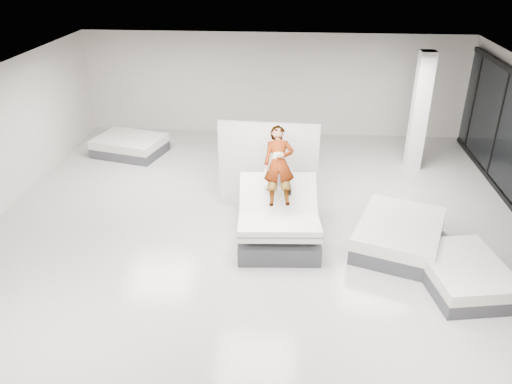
# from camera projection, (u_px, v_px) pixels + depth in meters

# --- Properties ---
(room) EXTENTS (14.00, 14.04, 3.20)m
(room) POSITION_uv_depth(u_px,v_px,m) (256.00, 179.00, 9.52)
(room) COLOR silver
(room) RESTS_ON ground
(hero_bed) EXTENTS (1.78, 2.28, 1.34)m
(hero_bed) POSITION_uv_depth(u_px,v_px,m) (278.00, 222.00, 10.43)
(hero_bed) COLOR #3D3E43
(hero_bed) RESTS_ON floor
(person) EXTENTS (0.74, 1.58, 1.49)m
(person) POSITION_uv_depth(u_px,v_px,m) (279.00, 176.00, 10.30)
(person) COLOR slate
(person) RESTS_ON hero_bed
(remote) EXTENTS (0.06, 0.14, 0.08)m
(remote) POSITION_uv_depth(u_px,v_px,m) (290.00, 193.00, 10.09)
(remote) COLOR black
(remote) RESTS_ON person
(divider_panel) EXTENTS (2.29, 0.23, 2.08)m
(divider_panel) POSITION_uv_depth(u_px,v_px,m) (268.00, 166.00, 11.45)
(divider_panel) COLOR silver
(divider_panel) RESTS_ON floor
(flat_bed_right_far) EXTENTS (2.19, 2.50, 0.58)m
(flat_bed_right_far) POSITION_uv_depth(u_px,v_px,m) (399.00, 235.00, 10.20)
(flat_bed_right_far) COLOR #3D3E43
(flat_bed_right_far) RESTS_ON floor
(flat_bed_right_near) EXTENTS (1.65, 2.02, 0.50)m
(flat_bed_right_near) POSITION_uv_depth(u_px,v_px,m) (463.00, 274.00, 9.07)
(flat_bed_right_near) COLOR #3D3E43
(flat_bed_right_near) RESTS_ON floor
(flat_bed_left_far) EXTENTS (2.18, 1.84, 0.52)m
(flat_bed_left_far) POSITION_uv_depth(u_px,v_px,m) (130.00, 146.00, 14.71)
(flat_bed_left_far) COLOR #3D3E43
(flat_bed_left_far) RESTS_ON floor
(column) EXTENTS (0.40, 0.40, 3.20)m
(column) POSITION_uv_depth(u_px,v_px,m) (419.00, 112.00, 13.23)
(column) COLOR white
(column) RESTS_ON floor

